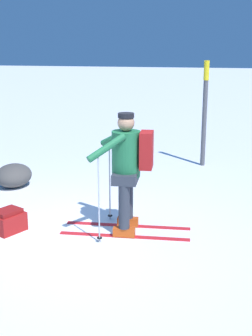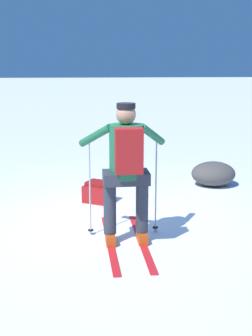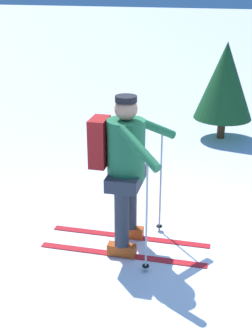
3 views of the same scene
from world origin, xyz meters
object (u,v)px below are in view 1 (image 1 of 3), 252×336
at_px(dropped_backpack, 8,221).
at_px(rock_boulder, 14,175).
at_px(skier, 128,164).
at_px(trail_marker, 205,106).

xyz_separation_m(dropped_backpack, rock_boulder, (-1.98, -0.80, 0.06)).
bearing_deg(skier, trail_marker, 166.63).
bearing_deg(trail_marker, skier, -13.37).
height_order(skier, dropped_backpack, skier).
bearing_deg(skier, dropped_backpack, -79.27).
relative_size(skier, trail_marker, 0.83).
distance_m(trail_marker, rock_boulder, 4.14).
height_order(dropped_backpack, trail_marker, trail_marker).
bearing_deg(skier, rock_boulder, -124.27).
bearing_deg(rock_boulder, dropped_backpack, 21.92).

